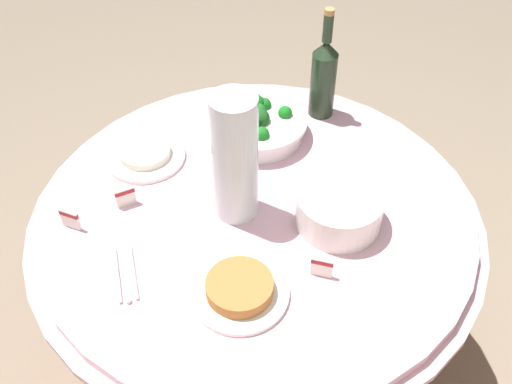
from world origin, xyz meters
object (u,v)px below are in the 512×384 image
object	(u,v)px
serving_tongs	(126,276)
food_plate_rice	(145,155)
plate_stack	(339,209)
decorative_fruit_vase	(235,162)
broccoli_bowl	(257,124)
wine_bottle	(324,76)
label_placard_front	(125,196)
label_placard_mid	(322,266)
label_placard_rear	(70,218)
food_plate_peanuts	(240,290)

from	to	relation	value
serving_tongs	food_plate_rice	world-z (taller)	food_plate_rice
plate_stack	decorative_fruit_vase	world-z (taller)	decorative_fruit_vase
broccoli_bowl	wine_bottle	distance (m)	0.24
wine_bottle	label_placard_front	world-z (taller)	wine_bottle
decorative_fruit_vase	label_placard_mid	size ratio (longest dim) A/B	6.18
label_placard_front	label_placard_rear	size ratio (longest dim) A/B	1.00
label_placard_rear	decorative_fruit_vase	bearing A→B (deg)	-176.57
food_plate_rice	label_placard_rear	distance (m)	0.30
food_plate_rice	label_placard_mid	bearing A→B (deg)	132.97
broccoli_bowl	food_plate_peanuts	xyz separation A→B (m)	(0.09, 0.55, -0.03)
label_placard_rear	wine_bottle	bearing A→B (deg)	-149.05
food_plate_rice	label_placard_front	xyz separation A→B (m)	(0.04, 0.18, 0.02)
broccoli_bowl	decorative_fruit_vase	size ratio (longest dim) A/B	0.82
plate_stack	label_placard_front	xyz separation A→B (m)	(0.52, -0.11, -0.01)
broccoli_bowl	decorative_fruit_vase	xyz separation A→B (m)	(0.08, 0.29, 0.12)
serving_tongs	food_plate_peanuts	bearing A→B (deg)	164.09
wine_bottle	broccoli_bowl	bearing A→B (deg)	25.05
serving_tongs	food_plate_peanuts	world-z (taller)	food_plate_peanuts
plate_stack	decorative_fruit_vase	distance (m)	0.28
label_placard_front	food_plate_peanuts	bearing A→B (deg)	131.27
decorative_fruit_vase	label_placard_rear	world-z (taller)	decorative_fruit_vase
serving_tongs	label_placard_front	world-z (taller)	label_placard_front
label_placard_mid	wine_bottle	bearing A→B (deg)	-99.41
food_plate_rice	label_placard_rear	xyz separation A→B (m)	(0.17, 0.25, 0.02)
wine_bottle	food_plate_rice	bearing A→B (deg)	17.72
serving_tongs	food_plate_rice	bearing A→B (deg)	-93.63
plate_stack	broccoli_bowl	bearing A→B (deg)	-65.09
serving_tongs	plate_stack	bearing A→B (deg)	-166.27
plate_stack	food_plate_rice	bearing A→B (deg)	-30.67
label_placard_rear	broccoli_bowl	bearing A→B (deg)	-146.81
wine_bottle	decorative_fruit_vase	xyz separation A→B (m)	(0.28, 0.39, 0.03)
plate_stack	serving_tongs	size ratio (longest dim) A/B	1.25
food_plate_rice	wine_bottle	bearing A→B (deg)	-162.28
food_plate_peanuts	food_plate_rice	bearing A→B (deg)	-64.80
plate_stack	food_plate_rice	distance (m)	0.56
broccoli_bowl	label_placard_mid	world-z (taller)	broccoli_bowl
plate_stack	label_placard_rear	bearing A→B (deg)	-3.64
food_plate_rice	label_placard_mid	size ratio (longest dim) A/B	4.00
wine_bottle	decorative_fruit_vase	distance (m)	0.48
decorative_fruit_vase	serving_tongs	xyz separation A→B (m)	(0.26, 0.19, -0.16)
serving_tongs	label_placard_front	bearing A→B (deg)	-86.76
wine_bottle	serving_tongs	world-z (taller)	wine_bottle
wine_bottle	label_placard_mid	world-z (taller)	wine_bottle
broccoli_bowl	serving_tongs	xyz separation A→B (m)	(0.34, 0.48, -0.04)
decorative_fruit_vase	label_placard_front	bearing A→B (deg)	-8.50
plate_stack	label_placard_mid	xyz separation A→B (m)	(0.07, 0.16, -0.01)
broccoli_bowl	label_placard_rear	world-z (taller)	broccoli_bowl
plate_stack	food_plate_peanuts	world-z (taller)	plate_stack
wine_bottle	label_placard_front	distance (m)	0.66
wine_bottle	food_plate_rice	world-z (taller)	wine_bottle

